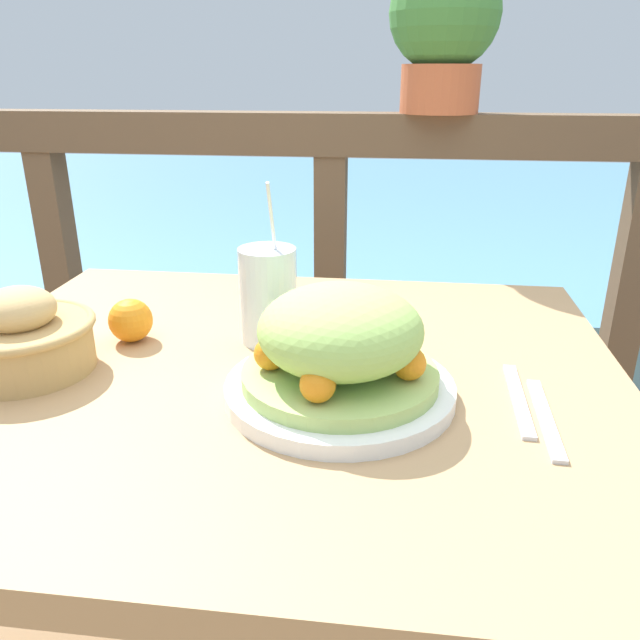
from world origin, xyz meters
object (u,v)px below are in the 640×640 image
salad_plate (340,352)px  drink_glass (268,295)px  potted_plant (444,27)px  bread_basket (23,337)px

salad_plate → drink_glass: (-0.12, 0.16, 0.01)m
salad_plate → potted_plant: size_ratio=0.92×
drink_glass → bread_basket: size_ratio=1.29×
salad_plate → bread_basket: salad_plate is taller
bread_basket → drink_glass: bearing=24.6°
salad_plate → bread_basket: size_ratio=1.50×
bread_basket → potted_plant: potted_plant is taller
salad_plate → drink_glass: drink_glass is taller
salad_plate → drink_glass: size_ratio=1.17×
drink_glass → potted_plant: bearing=66.1°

